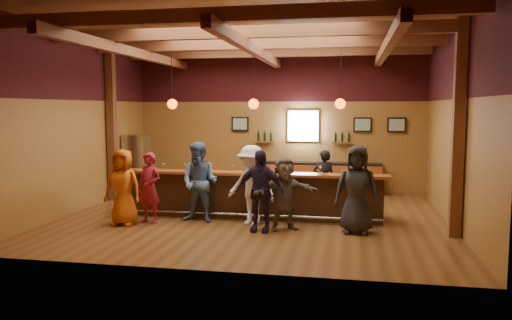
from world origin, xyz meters
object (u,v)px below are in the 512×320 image
Objects in this scene: customer_denim at (200,182)px; customer_navy at (260,191)px; stainless_fridge at (138,164)px; bartender at (324,180)px; bottle_a at (287,167)px; back_bar_cabinet at (315,178)px; customer_redvest at (149,188)px; customer_brown at (284,193)px; ice_bucket at (252,166)px; customer_white at (252,185)px; bar_counter at (256,195)px; customer_orange at (123,187)px; customer_dark at (357,189)px.

customer_denim reaches higher than customer_navy.
stainless_fridge is 5.95m from customer_navy.
bartender reaches higher than bottle_a.
back_bar_cabinet is at bearing 84.24° from bottle_a.
customer_redvest reaches higher than customer_brown.
customer_redvest reaches higher than bottle_a.
back_bar_cabinet is 5.00m from customer_denim.
bottle_a reaches higher than ice_bucket.
customer_denim is at bearing -47.81° from stainless_fridge.
back_bar_cabinet is 4.82m from customer_brown.
customer_navy is at bearing -44.20° from customer_white.
stainless_fridge reaches higher than bar_counter.
customer_redvest is 0.93× the size of customer_navy.
back_bar_cabinet is 15.35× the size of ice_bucket.
ice_bucket is (2.19, 0.88, 0.43)m from customer_redvest.
ice_bucket is (-1.22, -3.84, 0.76)m from back_bar_cabinet.
back_bar_cabinet is 5.84m from customer_redvest.
customer_denim is (-1.14, -0.84, 0.40)m from bar_counter.
customer_orange is at bearing -135.98° from customer_redvest.
customer_dark is at bearing 3.04° from customer_denim.
stainless_fridge is 1.03× the size of customer_navy.
bar_counter is at bearing 114.37° from customer_white.
stainless_fridge is 1.12× the size of customer_redvest.
stainless_fridge is 0.98× the size of customer_dark.
customer_orange is 1.08× the size of customer_brown.
bottle_a is (3.53, 1.16, 0.40)m from customer_orange.
bar_counter is 0.77m from ice_bucket.
stainless_fridge is at bearing 151.01° from bottle_a.
customer_dark reaches higher than bar_counter.
back_bar_cabinet is at bearing 71.66° from bar_counter.
customer_dark is at bearing -21.50° from ice_bucket.
stainless_fridge is 5.86m from bartender.
back_bar_cabinet is 2.35× the size of customer_orange.
back_bar_cabinet is 11.21× the size of bottle_a.
customer_brown is 1.02× the size of bartender.
bar_counter is 3.11m from customer_orange.
bar_counter is 3.99× the size of customer_brown.
customer_navy is (1.50, -0.62, -0.05)m from customer_denim.
bar_counter is 17.65× the size of bottle_a.
customer_white is at bearing -85.08° from bar_counter.
customer_denim reaches higher than customer_orange.
ice_bucket is (-0.11, 0.59, 0.35)m from customer_white.
customer_white is at bearing -79.21° from ice_bucket.
customer_brown is at bearing -5.33° from customer_white.
customer_denim is (1.09, 0.31, 0.11)m from customer_redvest.
bar_counter is 1.93m from bartender.
customer_brown is 0.86× the size of customer_dark.
customer_dark is (3.51, -0.38, 0.00)m from customer_denim.
back_bar_cabinet is at bearing 107.37° from customer_dark.
customer_dark is (4.61, -0.07, 0.11)m from customer_redvest.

